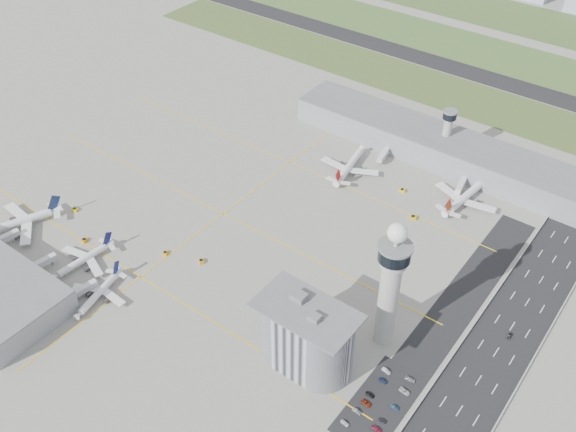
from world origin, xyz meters
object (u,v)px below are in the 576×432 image
Objects in this scene: secondary_tower at (447,130)px; car_lot_5 at (386,371)px; tug_3 at (201,261)px; car_lot_10 at (404,391)px; tug_1 at (84,240)px; tug_0 at (75,209)px; car_lot_1 at (357,411)px; jet_bridge_near_2 at (70,299)px; car_lot_9 at (395,408)px; tug_2 at (165,253)px; airplane_near_a at (16,218)px; car_lot_4 at (383,381)px; car_lot_7 at (376,429)px; airplane_far_a at (350,162)px; admin_building at (306,336)px; car_lot_8 at (382,421)px; car_lot_11 at (410,379)px; jet_bridge_far_1 at (464,180)px; tug_5 at (413,217)px; airplane_near_c at (97,291)px; car_lot_3 at (370,395)px; jet_bridge_near_1 at (30,271)px; car_hw_1 at (509,336)px; airplane_near_b at (81,257)px; car_lot_0 at (345,423)px; car_lot_2 at (366,403)px; airplane_far_b at (467,192)px; tug_4 at (402,190)px; jet_bridge_far_0 at (387,151)px; control_tower at (391,281)px.

car_lot_5 is (52.55, -157.04, -18.14)m from secondary_tower.
tug_3 is 117.18m from car_lot_10.
secondary_tower is 212.31m from tug_1.
tug_0 is 189.43m from car_lot_1.
jet_bridge_near_2 reaches higher than car_lot_9.
tug_1 is 1.08× the size of tug_2.
car_lot_4 is (201.73, 31.11, -5.80)m from airplane_near_a.
car_lot_7 is at bearing -69.06° from jet_bridge_near_2.
airplane_far_a is 154.01m from tug_1.
admin_building reaches higher than car_lot_8.
car_lot_4 is (0.94, 18.61, 0.00)m from car_lot_1.
car_lot_11 reaches higher than car_lot_7.
car_lot_7 reaches higher than car_lot_9.
car_lot_5 is at bearing 2.39° from jet_bridge_far_1.
tug_5 is at bearing -74.45° from tug_0.
secondary_tower is 164.95m from tug_3.
car_lot_9 is at bearing 168.60° from tug_1.
tug_2 is (3.27, 39.52, -3.87)m from airplane_near_c.
airplane_far_a is 9.01× the size of car_lot_10.
car_lot_9 is (10.83, 0.68, 0.04)m from car_lot_3.
jet_bridge_near_1 is 3.87× the size of car_hw_1.
airplane_near_b reaches higher than jet_bridge_near_1.
car_lot_0 is (164.06, -8.29, -0.34)m from tug_1.
car_lot_0 reaches higher than car_lot_3.
secondary_tower is 174.32m from car_lot_10.
jet_bridge_near_1 is 170.74m from car_lot_2.
car_lot_11 is (33.04, -123.31, -5.47)m from airplane_far_b.
airplane_near_b is at bearing 146.36° from airplane_far_a.
jet_bridge_near_1 is at bearing 85.07° from airplane_near_a.
car_lot_10 is (199.37, 5.02, -0.26)m from tug_0.
tug_2 reaches higher than car_lot_8.
car_lot_7 is at bearing 115.07° from airplane_near_a.
airplane_near_b is 9.94× the size of car_hw_1.
airplane_near_c reaches higher than tug_4.
secondary_tower is 0.89× the size of airplane_near_b.
tug_1 reaches higher than car_lot_10.
car_lot_5 is 17.56m from car_lot_9.
car_lot_3 is (1.08, 16.90, -0.09)m from car_lot_0.
airplane_far_a reaches higher than airplane_near_c.
tug_2 is at bearing 152.70° from airplane_far_a.
car_lot_4 is at bearing -63.64° from jet_bridge_near_1.
car_lot_2 is 13.36m from car_lot_4.
airplane_near_c reaches higher than car_lot_3.
tug_2 is (26.95, 29.42, -4.13)m from airplane_near_b.
car_lot_11 is at bearing -29.14° from car_lot_3.
car_lot_0 is (165.18, 23.15, -2.22)m from jet_bridge_near_1.
jet_bridge_far_0 is at bearing 23.00° from car_lot_7.
jet_bridge_far_1 reaches higher than car_lot_8.
tug_2 is 0.83× the size of car_lot_3.
control_tower reaches higher than tug_1.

